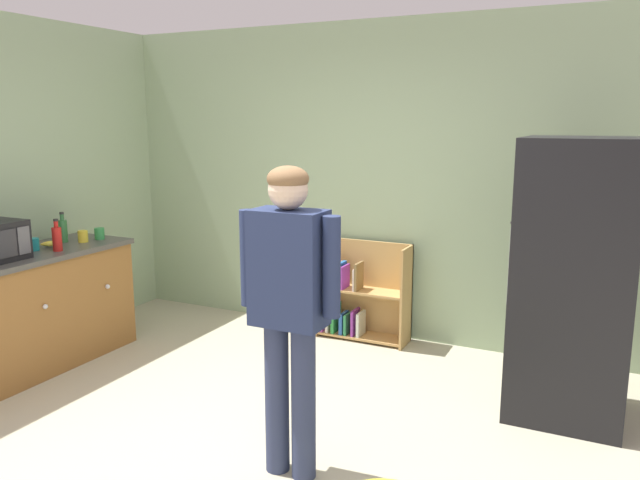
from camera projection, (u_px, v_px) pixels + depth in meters
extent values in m
plane|color=#B2AC90|center=(247.00, 459.00, 3.54)|extent=(12.00, 12.00, 0.00)
cube|color=#97B188|center=(391.00, 183.00, 5.34)|extent=(5.20, 0.06, 2.70)
cube|color=#9AB48D|center=(23.00, 186.00, 5.12)|extent=(0.06, 2.99, 2.70)
cube|color=brown|center=(17.00, 318.00, 4.66)|extent=(0.60, 1.83, 0.86)
cube|color=#494743|center=(11.00, 259.00, 4.58)|extent=(0.64, 1.87, 0.04)
sphere|color=silver|center=(45.00, 307.00, 4.50)|extent=(0.04, 0.04, 0.04)
sphere|color=silver|center=(108.00, 287.00, 5.04)|extent=(0.04, 0.04, 0.04)
cube|color=black|center=(574.00, 280.00, 3.93)|extent=(0.70, 0.68, 1.78)
cylinder|color=silver|center=(510.00, 266.00, 3.92)|extent=(0.02, 0.02, 0.50)
cube|color=#333333|center=(519.00, 215.00, 4.01)|extent=(0.01, 0.67, 0.01)
cube|color=tan|center=(322.00, 286.00, 5.55)|extent=(0.02, 0.28, 0.85)
cube|color=tan|center=(406.00, 297.00, 5.22)|extent=(0.02, 0.28, 0.85)
cube|color=tan|center=(368.00, 288.00, 5.50)|extent=(0.80, 0.02, 0.85)
cube|color=tan|center=(362.00, 335.00, 5.46)|extent=(0.76, 0.24, 0.02)
cube|color=tan|center=(363.00, 291.00, 5.38)|extent=(0.76, 0.24, 0.02)
cube|color=#933C92|center=(325.00, 316.00, 5.56)|extent=(0.03, 0.17, 0.25)
cube|color=orange|center=(325.00, 274.00, 5.49)|extent=(0.03, 0.17, 0.20)
cube|color=beige|center=(330.00, 319.00, 5.54)|extent=(0.02, 0.17, 0.20)
cube|color=orange|center=(330.00, 272.00, 5.46)|extent=(0.03, 0.17, 0.26)
cube|color=#2C8E3F|center=(336.00, 317.00, 5.51)|extent=(0.03, 0.17, 0.26)
cube|color=brown|center=(338.00, 275.00, 5.43)|extent=(0.03, 0.17, 0.22)
cube|color=#2A58A0|center=(344.00, 323.00, 5.49)|extent=(0.03, 0.17, 0.18)
cube|color=#235FA0|center=(341.00, 275.00, 5.42)|extent=(0.03, 0.17, 0.23)
cube|color=#2E824C|center=(348.00, 323.00, 5.47)|extent=(0.02, 0.17, 0.18)
cube|color=#833090|center=(345.00, 277.00, 5.41)|extent=(0.02, 0.17, 0.20)
cube|color=#843394|center=(355.00, 322.00, 5.44)|extent=(0.02, 0.17, 0.23)
cube|color=olive|center=(359.00, 276.00, 5.35)|extent=(0.02, 0.17, 0.24)
cube|color=silver|center=(361.00, 324.00, 5.42)|extent=(0.03, 0.17, 0.21)
cube|color=beige|center=(357.00, 279.00, 5.36)|extent=(0.02, 0.17, 0.19)
cylinder|color=navy|center=(277.00, 397.00, 3.36)|extent=(0.13, 0.13, 0.84)
cylinder|color=navy|center=(303.00, 403.00, 3.29)|extent=(0.13, 0.13, 0.84)
cube|color=navy|center=(289.00, 268.00, 3.19)|extent=(0.38, 0.22, 0.60)
cylinder|color=navy|center=(249.00, 258.00, 3.28)|extent=(0.09, 0.09, 0.51)
cylinder|color=navy|center=(332.00, 267.00, 3.08)|extent=(0.09, 0.09, 0.51)
sphere|color=beige|center=(288.00, 190.00, 3.11)|extent=(0.20, 0.20, 0.20)
ellipsoid|color=brown|center=(288.00, 179.00, 3.10)|extent=(0.21, 0.21, 0.13)
cube|color=#515156|center=(24.00, 240.00, 4.44)|extent=(0.01, 0.10, 0.20)
ellipsoid|color=yellow|center=(50.00, 243.00, 4.91)|extent=(0.09, 0.16, 0.04)
ellipsoid|color=yellow|center=(52.00, 243.00, 4.91)|extent=(0.04, 0.15, 0.04)
ellipsoid|color=yellow|center=(53.00, 244.00, 4.90)|extent=(0.09, 0.16, 0.04)
cylinder|color=red|center=(57.00, 239.00, 4.74)|extent=(0.07, 0.07, 0.18)
cylinder|color=red|center=(56.00, 224.00, 4.72)|extent=(0.03, 0.03, 0.05)
cylinder|color=black|center=(56.00, 220.00, 4.71)|extent=(0.04, 0.03, 0.02)
cylinder|color=#33753D|center=(63.00, 231.00, 5.08)|extent=(0.07, 0.07, 0.18)
cylinder|color=#33753D|center=(62.00, 217.00, 5.06)|extent=(0.03, 0.03, 0.05)
cylinder|color=black|center=(62.00, 213.00, 5.05)|extent=(0.04, 0.03, 0.02)
cylinder|color=yellow|center=(83.00, 236.00, 5.09)|extent=(0.08, 0.08, 0.09)
cylinder|color=green|center=(99.00, 234.00, 5.21)|extent=(0.08, 0.08, 0.09)
cylinder|color=teal|center=(34.00, 244.00, 4.76)|extent=(0.08, 0.08, 0.09)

